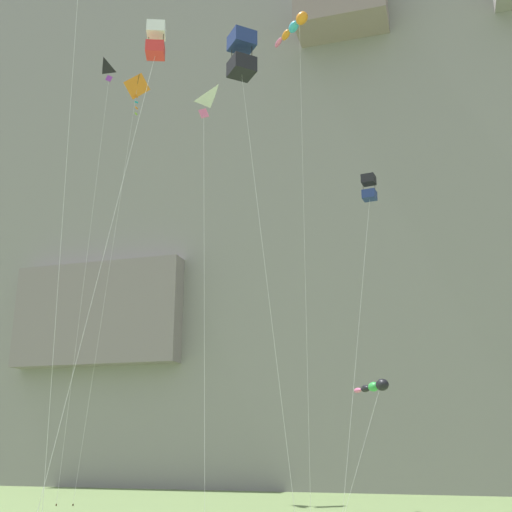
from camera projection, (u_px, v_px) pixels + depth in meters
The scene contains 9 objects.
cliff_face at pixel (368, 161), 70.51m from camera, with size 180.00×35.14×67.72m.
kite_box_mid_center at pixel (156, 41), 28.21m from camera, with size 1.39×5.46×21.66m.
kite_windsock_high_right at pixel (294, 27), 44.25m from camera, with size 3.53×5.66×32.24m.
kite_windsock_front_field at pixel (374, 387), 34.46m from camera, with size 2.64×4.71×6.87m.
kite_box_low_right at pixel (369, 188), 36.55m from camera, with size 2.17×3.92×18.53m.
kite_delta_high_center at pixel (194, 116), 34.95m from camera, with size 3.80×5.23×21.54m.
kite_delta_high_left at pixel (114, 86), 49.73m from camera, with size 1.89×5.08×31.52m.
kite_box_mid_left at pixel (242, 55), 28.80m from camera, with size 3.32×1.87×21.66m.
kite_diamond_upper_left at pixel (136, 94), 48.82m from camera, with size 1.27×4.68×31.43m.
Camera 1 is at (6.29, -6.84, 3.55)m, focal length 44.33 mm.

